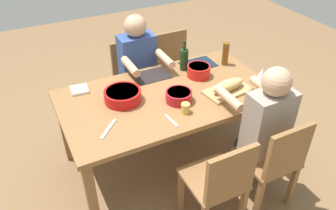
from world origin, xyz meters
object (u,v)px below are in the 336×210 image
Objects in this scene: serving_bowl_greens at (179,96)px; cup_near_center at (185,108)px; cutting_board at (227,91)px; wine_bottle at (184,59)px; chair_far_center at (133,76)px; wine_glass at (262,74)px; dining_table at (168,102)px; serving_bowl_pasta at (123,95)px; napkin_stack at (79,90)px; diner_far_center at (139,66)px; chair_near_right at (274,160)px; chair_near_center at (220,182)px; serving_bowl_fruit at (199,70)px; diner_near_right at (263,124)px; beer_bottle at (225,54)px; chair_far_right at (174,66)px; bread_loaf at (228,85)px.

serving_bowl_greens is 2.66× the size of cup_near_center.
cutting_board is 1.38× the size of wine_bottle.
wine_glass is (0.78, -1.05, 0.37)m from chair_far_center.
serving_bowl_pasta is (-0.37, 0.08, 0.13)m from dining_table.
dining_table is 4.44× the size of cutting_board.
wine_glass reaches higher than napkin_stack.
serving_bowl_pasta is at bearing -123.53° from diner_far_center.
chair_near_right is at bearing -81.58° from wine_bottle.
cup_near_center is (-0.46, -0.10, 0.03)m from cutting_board.
wine_glass reaches higher than chair_near_center.
cutting_board is (-0.03, 0.62, 0.27)m from chair_near_right.
diner_far_center is (-0.00, -0.18, 0.21)m from chair_far_center.
serving_bowl_fruit is (0.38, -0.49, 0.10)m from diner_far_center.
chair_near_center is at bearing -111.56° from serving_bowl_fruit.
diner_far_center is at bearing 119.34° from cutting_board.
diner_near_right reaches higher than napkin_stack.
serving_bowl_greens is 0.77m from beer_bottle.
serving_bowl_greens is at bearing -115.76° from chair_far_right.
chair_far_right is at bearing 59.10° from dining_table.
serving_bowl_fruit reaches higher than cutting_board.
chair_far_center is (0.00, 0.82, -0.18)m from dining_table.
chair_near_right and bread_loaf have the same top height.
chair_near_right is at bearing -59.10° from dining_table.
chair_near_right is 5.12× the size of wine_glass.
napkin_stack is at bearing 132.66° from serving_bowl_pasta.
wine_glass is 1.19× the size of napkin_stack.
beer_bottle is at bearing 27.16° from serving_bowl_greens.
chair_far_center is 10.62× the size of cup_near_center.
serving_bowl_pasta is 0.73m from wine_bottle.
cutting_board is at bearing -121.42° from beer_bottle.
chair_near_right is 3.99× the size of serving_bowl_greens.
chair_far_right and bread_loaf have the same top height.
diner_far_center reaches higher than chair_near_center.
serving_bowl_pasta is at bearing 133.83° from chair_near_right.
chair_far_right is 3.99× the size of serving_bowl_greens.
chair_near_center and chair_near_right have the same top height.
napkin_stack is (-0.68, 0.50, -0.04)m from serving_bowl_greens.
serving_bowl_pasta is at bearing -139.20° from chair_far_right.
wine_glass is (0.06, -0.46, 0.01)m from beer_bottle.
cutting_board is at bearing -8.72° from serving_bowl_greens.
wine_bottle is (0.32, -0.32, 0.15)m from diner_far_center.
dining_table is at bearing -120.90° from chair_far_right.
chair_near_right is (0.49, -1.63, 0.00)m from chair_far_center.
cutting_board is 0.47m from cup_near_center.
serving_bowl_greens is at bearing 171.97° from wine_glass.
cup_near_center is at bearing -89.73° from chair_far_center.
beer_bottle reaches higher than chair_near_center.
chair_far_center is at bearing 90.27° from cup_near_center.
dining_table is 0.43m from serving_bowl_fruit.
serving_bowl_fruit reaches higher than dining_table.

